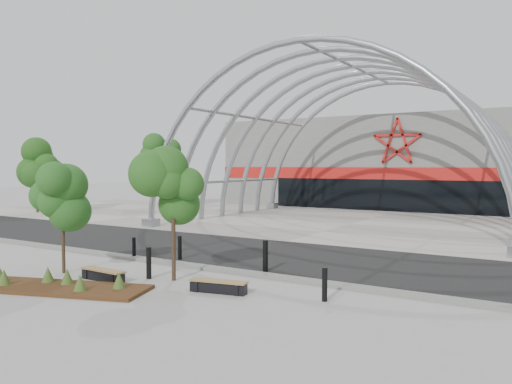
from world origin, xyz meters
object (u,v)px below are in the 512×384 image
at_px(street_tree_1, 173,193).
at_px(bollard_2, 180,248).
at_px(bench_0, 103,275).
at_px(street_tree_0, 62,198).
at_px(bench_1, 218,287).

relative_size(street_tree_1, bollard_2, 4.15).
distance_m(bench_0, bollard_2, 4.10).
distance_m(street_tree_0, bollard_2, 4.92).
height_order(street_tree_0, bench_0, street_tree_0).
height_order(street_tree_1, bench_0, street_tree_1).
distance_m(street_tree_1, bollard_2, 4.29).
bearing_deg(street_tree_0, bollard_2, 64.70).
bearing_deg(street_tree_1, street_tree_0, -164.14).
height_order(bench_0, bollard_2, bollard_2).
relative_size(street_tree_0, bollard_2, 3.84).
distance_m(street_tree_0, bench_0, 3.23).
bearing_deg(street_tree_0, bench_1, 5.70).
bearing_deg(bench_0, street_tree_0, 177.36).
height_order(street_tree_0, street_tree_1, street_tree_1).
height_order(street_tree_1, bench_1, street_tree_1).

